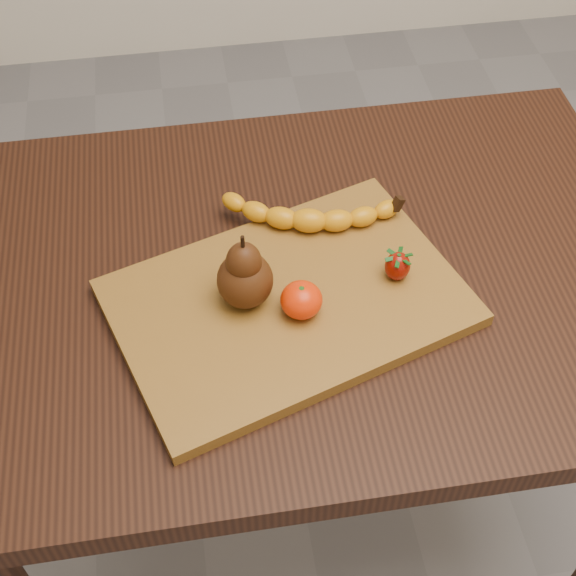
{
  "coord_description": "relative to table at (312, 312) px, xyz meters",
  "views": [
    {
      "loc": [
        -0.15,
        -0.73,
        1.6
      ],
      "look_at": [
        -0.05,
        -0.06,
        0.8
      ],
      "focal_mm": 50.0,
      "sensor_mm": 36.0,
      "label": 1
    }
  ],
  "objects": [
    {
      "name": "ground",
      "position": [
        0.0,
        0.0,
        -0.66
      ],
      "size": [
        3.5,
        3.5,
        0.0
      ],
      "primitive_type": "plane",
      "color": "slate",
      "rests_on": "ground"
    },
    {
      "name": "mandarin",
      "position": [
        -0.03,
        -0.09,
        0.14
      ],
      "size": [
        0.07,
        0.07,
        0.05
      ],
      "primitive_type": "ellipsoid",
      "rotation": [
        0.0,
        0.0,
        -0.42
      ],
      "color": "red",
      "rests_on": "cutting_board"
    },
    {
      "name": "table",
      "position": [
        0.0,
        0.0,
        0.0
      ],
      "size": [
        1.0,
        0.7,
        0.76
      ],
      "color": "black",
      "rests_on": "ground"
    },
    {
      "name": "strawberry",
      "position": [
        0.11,
        -0.05,
        0.14
      ],
      "size": [
        0.04,
        0.04,
        0.04
      ],
      "primitive_type": null,
      "rotation": [
        0.0,
        0.0,
        0.12
      ],
      "color": "#810C03",
      "rests_on": "cutting_board"
    },
    {
      "name": "banana",
      "position": [
        0.0,
        0.06,
        0.14
      ],
      "size": [
        0.23,
        0.11,
        0.03
      ],
      "primitive_type": null,
      "rotation": [
        0.0,
        0.0,
        -0.22
      ],
      "color": "orange",
      "rests_on": "cutting_board"
    },
    {
      "name": "cutting_board",
      "position": [
        -0.05,
        -0.06,
        0.11
      ],
      "size": [
        0.52,
        0.43,
        0.02
      ],
      "primitive_type": "cube",
      "rotation": [
        0.0,
        0.0,
        0.32
      ],
      "color": "brown",
      "rests_on": "table"
    },
    {
      "name": "pear",
      "position": [
        -0.1,
        -0.06,
        0.18
      ],
      "size": [
        0.08,
        0.08,
        0.11
      ],
      "primitive_type": null,
      "rotation": [
        0.0,
        0.0,
        -0.06
      ],
      "color": "#3F1E0A",
      "rests_on": "cutting_board"
    }
  ]
}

